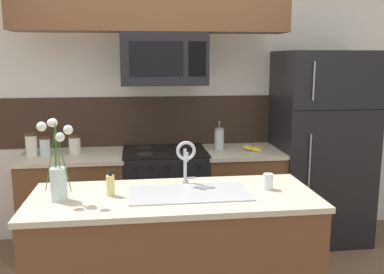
{
  "coord_description": "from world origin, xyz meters",
  "views": [
    {
      "loc": [
        -0.25,
        -2.92,
        1.75
      ],
      "look_at": [
        0.17,
        0.27,
        1.16
      ],
      "focal_mm": 40.0,
      "sensor_mm": 36.0,
      "label": 1
    }
  ],
  "objects": [
    {
      "name": "back_counter_left",
      "position": [
        -0.82,
        0.9,
        0.46
      ],
      "size": [
        0.92,
        0.65,
        0.91
      ],
      "color": "brown",
      "rests_on": "ground"
    },
    {
      "name": "refrigerator",
      "position": [
        1.5,
        0.92,
        0.91
      ],
      "size": [
        0.86,
        0.74,
        1.82
      ],
      "color": "black",
      "rests_on": "ground"
    },
    {
      "name": "flower_vase",
      "position": [
        -0.72,
        -0.37,
        1.08
      ],
      "size": [
        0.21,
        0.14,
        0.5
      ],
      "color": "silver",
      "rests_on": "island_counter"
    },
    {
      "name": "storage_jar_short",
      "position": [
        -0.81,
        0.94,
        0.99
      ],
      "size": [
        0.1,
        0.1,
        0.16
      ],
      "color": "silver",
      "rests_on": "back_counter_left"
    },
    {
      "name": "splash_band",
      "position": [
        0.0,
        1.22,
        1.15
      ],
      "size": [
        3.23,
        0.01,
        0.48
      ],
      "primitive_type": "cube",
      "color": "#332319",
      "rests_on": "rear_partition"
    },
    {
      "name": "dish_soap_bottle",
      "position": [
        -0.42,
        -0.32,
        0.98
      ],
      "size": [
        0.06,
        0.05,
        0.16
      ],
      "color": "#DBCC75",
      "rests_on": "island_counter"
    },
    {
      "name": "sink_faucet",
      "position": [
        0.07,
        -0.16,
        1.11
      ],
      "size": [
        0.14,
        0.14,
        0.31
      ],
      "color": "#B7BABF",
      "rests_on": "island_counter"
    },
    {
      "name": "rear_partition",
      "position": [
        0.3,
        1.28,
        1.3
      ],
      "size": [
        5.2,
        0.1,
        2.6
      ],
      "primitive_type": "cube",
      "color": "silver",
      "rests_on": "ground"
    },
    {
      "name": "microwave",
      "position": [
        0.0,
        0.88,
        1.75
      ],
      "size": [
        0.74,
        0.4,
        0.45
      ],
      "color": "black"
    },
    {
      "name": "kitchen_sink",
      "position": [
        0.07,
        -0.35,
        0.84
      ],
      "size": [
        0.76,
        0.39,
        0.16
      ],
      "color": "#ADAFB5",
      "rests_on": "island_counter"
    },
    {
      "name": "banana_bunch",
      "position": [
        0.81,
        0.84,
        0.93
      ],
      "size": [
        0.19,
        0.15,
        0.08
      ],
      "color": "yellow",
      "rests_on": "back_counter_right"
    },
    {
      "name": "stove_range",
      "position": [
        0.0,
        0.9,
        0.46
      ],
      "size": [
        0.76,
        0.64,
        0.93
      ],
      "color": "black",
      "rests_on": "ground"
    },
    {
      "name": "drinking_glass",
      "position": [
        0.59,
        -0.32,
        0.96
      ],
      "size": [
        0.07,
        0.07,
        0.11
      ],
      "color": "silver",
      "rests_on": "island_counter"
    },
    {
      "name": "storage_jar_medium",
      "position": [
        -1.05,
        0.88,
        0.99
      ],
      "size": [
        0.09,
        0.09,
        0.17
      ],
      "color": "silver",
      "rests_on": "back_counter_left"
    },
    {
      "name": "french_press",
      "position": [
        0.52,
        0.96,
        1.01
      ],
      "size": [
        0.09,
        0.09,
        0.27
      ],
      "color": "silver",
      "rests_on": "back_counter_right"
    },
    {
      "name": "back_counter_right",
      "position": [
        0.73,
        0.9,
        0.46
      ],
      "size": [
        0.72,
        0.65,
        0.91
      ],
      "color": "brown",
      "rests_on": "ground"
    },
    {
      "name": "island_counter",
      "position": [
        -0.03,
        -0.35,
        0.46
      ],
      "size": [
        1.8,
        0.74,
        0.91
      ],
      "color": "brown",
      "rests_on": "ground"
    },
    {
      "name": "storage_jar_tall",
      "position": [
        -1.17,
        0.89,
        1.01
      ],
      "size": [
        0.1,
        0.1,
        0.2
      ],
      "color": "silver",
      "rests_on": "back_counter_left"
    }
  ]
}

